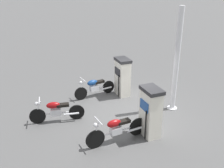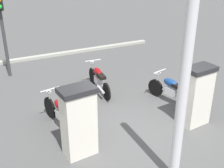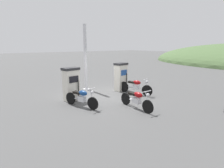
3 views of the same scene
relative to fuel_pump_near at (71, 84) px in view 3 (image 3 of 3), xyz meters
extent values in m
plane|color=#4C4C4C|center=(0.33, 1.64, -0.85)|extent=(120.00, 120.00, 0.00)
cube|color=silver|center=(0.00, 0.00, -0.07)|extent=(0.57, 0.80, 1.55)
cube|color=black|center=(0.24, 0.04, 0.27)|extent=(0.11, 0.52, 0.32)
cube|color=#262628|center=(0.00, 0.00, 0.76)|extent=(0.63, 0.88, 0.12)
cylinder|color=black|center=(0.24, 0.26, -0.31)|extent=(0.05, 0.05, 1.01)
cube|color=silver|center=(0.00, 3.28, -0.06)|extent=(0.57, 0.78, 1.59)
cube|color=#1E478C|center=(0.24, 3.31, 0.29)|extent=(0.10, 0.50, 0.32)
cube|color=#262628|center=(0.00, 3.28, 0.80)|extent=(0.62, 0.86, 0.12)
cylinder|color=black|center=(0.25, 3.53, -0.29)|extent=(0.05, 0.05, 1.03)
cylinder|color=black|center=(1.86, 0.09, -0.56)|extent=(0.56, 0.24, 0.57)
cylinder|color=black|center=(0.56, -0.32, -0.56)|extent=(0.56, 0.24, 0.57)
cube|color=silver|center=(1.26, -0.10, -0.46)|extent=(0.40, 0.30, 0.24)
cylinder|color=silver|center=(1.21, -0.12, -0.51)|extent=(0.99, 0.36, 0.05)
ellipsoid|color=navy|center=(1.32, -0.08, -0.18)|extent=(0.52, 0.36, 0.24)
cube|color=black|center=(1.00, -0.18, -0.21)|extent=(0.48, 0.32, 0.10)
cylinder|color=silver|center=(1.82, 0.08, -0.26)|extent=(0.26, 0.12, 0.57)
cylinder|color=silver|center=(1.75, 0.05, 0.06)|extent=(0.20, 0.54, 0.04)
sphere|color=silver|center=(1.84, 0.09, -0.06)|extent=(0.18, 0.18, 0.14)
cylinder|color=silver|center=(0.71, -0.15, -0.54)|extent=(0.55, 0.23, 0.07)
cylinder|color=black|center=(1.88, 3.56, -0.54)|extent=(0.62, 0.20, 0.63)
cylinder|color=black|center=(0.38, 3.19, -0.54)|extent=(0.62, 0.20, 0.63)
cube|color=silver|center=(1.18, 3.39, -0.44)|extent=(0.40, 0.28, 0.24)
cylinder|color=silver|center=(1.13, 3.37, -0.49)|extent=(1.13, 0.32, 0.05)
ellipsoid|color=maroon|center=(1.25, 3.40, -0.16)|extent=(0.52, 0.33, 0.24)
cube|color=black|center=(0.92, 3.32, -0.19)|extent=(0.48, 0.30, 0.10)
cylinder|color=silver|center=(1.84, 3.55, -0.24)|extent=(0.26, 0.10, 0.57)
cylinder|color=silver|center=(1.76, 3.53, 0.08)|extent=(0.17, 0.55, 0.04)
sphere|color=silver|center=(1.86, 3.55, -0.04)|extent=(0.17, 0.17, 0.14)
cylinder|color=silver|center=(0.55, 3.35, -0.52)|extent=(0.55, 0.20, 0.07)
cylinder|color=black|center=(3.62, 1.64, -0.56)|extent=(0.58, 0.07, 0.57)
cylinder|color=black|center=(2.23, 1.67, -0.56)|extent=(0.58, 0.07, 0.57)
cube|color=silver|center=(2.97, 1.66, -0.46)|extent=(0.36, 0.21, 0.24)
cylinder|color=silver|center=(2.92, 1.66, -0.51)|extent=(1.05, 0.07, 0.05)
ellipsoid|color=maroon|center=(3.04, 1.66, -0.18)|extent=(0.48, 0.23, 0.24)
cube|color=black|center=(2.70, 1.66, -0.21)|extent=(0.44, 0.21, 0.10)
cylinder|color=silver|center=(3.58, 1.64, -0.26)|extent=(0.26, 0.05, 0.57)
cylinder|color=silver|center=(3.50, 1.65, 0.06)|extent=(0.05, 0.56, 0.04)
sphere|color=silver|center=(3.60, 1.64, -0.06)|extent=(0.14, 0.14, 0.14)
cylinder|color=silver|center=(2.43, 1.79, -0.54)|extent=(0.55, 0.08, 0.07)
cylinder|color=silver|center=(-1.58, 1.75, 1.15)|extent=(0.20, 0.20, 3.99)
cylinder|color=silver|center=(-1.58, 1.75, -0.83)|extent=(0.40, 0.40, 0.04)
camera|label=1|loc=(2.98, 10.17, 4.13)|focal=41.80mm
camera|label=2|loc=(-5.35, 4.81, 3.48)|focal=46.22mm
camera|label=3|loc=(8.35, -3.89, 1.93)|focal=29.35mm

